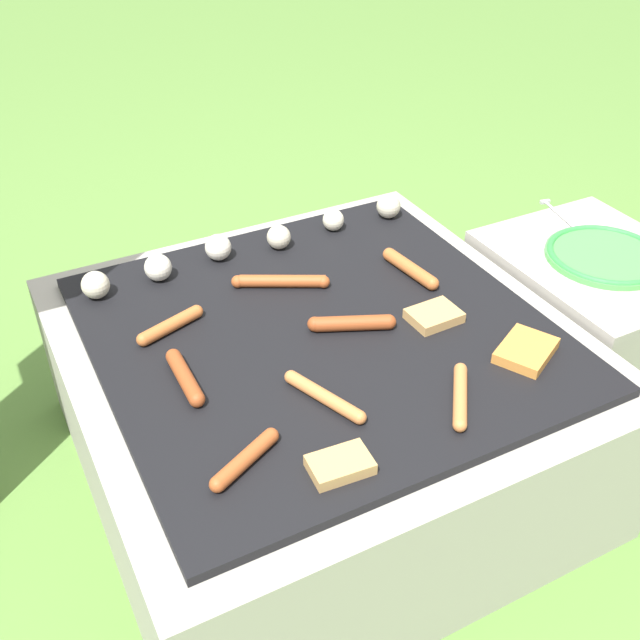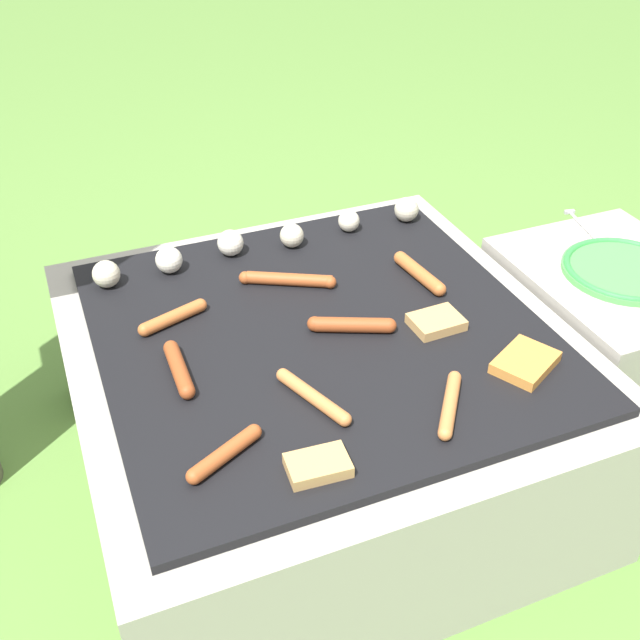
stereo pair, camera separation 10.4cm
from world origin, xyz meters
TOP-DOWN VIEW (x-y plane):
  - ground_plane at (0.00, 0.00)m, footprint 14.00×14.00m
  - grill at (0.00, 0.00)m, footprint 0.91×0.91m
  - side_ledge at (0.66, -0.05)m, footprint 0.38×0.46m
  - sausage_front_left at (0.05, -0.03)m, footprint 0.15×0.08m
  - sausage_mid_right at (-0.25, 0.12)m, footprint 0.14×0.06m
  - sausage_mid_left at (0.25, 0.08)m, footprint 0.04×0.17m
  - sausage_back_center at (-0.26, -0.25)m, footprint 0.13×0.08m
  - sausage_front_center at (0.11, -0.29)m, footprint 0.11×0.13m
  - sausage_back_right at (-0.00, 0.16)m, footprint 0.18×0.11m
  - sausage_front_right at (-0.09, -0.18)m, footprint 0.08×0.16m
  - sausage_back_left at (-0.27, -0.03)m, footprint 0.03×0.15m
  - bread_slice_right at (0.20, -0.08)m, footprint 0.10×0.08m
  - bread_slice_center at (0.29, -0.24)m, footprint 0.14×0.13m
  - bread_slice_left at (-0.14, -0.33)m, footprint 0.10×0.07m
  - mushroom_row at (-0.02, 0.31)m, footprint 0.74×0.08m
  - plate_colorful at (0.66, -0.06)m, footprint 0.25×0.25m
  - fork_utensil at (0.71, 0.12)m, footprint 0.06×0.20m

SIDE VIEW (x-z plane):
  - ground_plane at x=0.00m, z-range 0.00..0.00m
  - grill at x=0.00m, z-range 0.00..0.36m
  - side_ledge at x=0.66m, z-range 0.00..0.36m
  - fork_utensil at x=0.71m, z-range 0.36..0.37m
  - plate_colorful at x=0.66m, z-range 0.36..0.38m
  - bread_slice_center at x=0.29m, z-range 0.36..0.38m
  - bread_slice_right at x=0.20m, z-range 0.36..0.38m
  - bread_slice_left at x=-0.14m, z-range 0.36..0.38m
  - sausage_front_center at x=0.11m, z-range 0.36..0.38m
  - sausage_front_right at x=-0.09m, z-range 0.36..0.38m
  - sausage_back_center at x=-0.26m, z-range 0.36..0.38m
  - sausage_mid_right at x=-0.25m, z-range 0.36..0.38m
  - sausage_back_right at x=0.00m, z-range 0.36..0.38m
  - sausage_back_left at x=-0.27m, z-range 0.36..0.39m
  - sausage_mid_left at x=0.25m, z-range 0.36..0.39m
  - sausage_front_left at x=0.05m, z-range 0.36..0.39m
  - mushroom_row at x=-0.02m, z-range 0.36..0.41m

